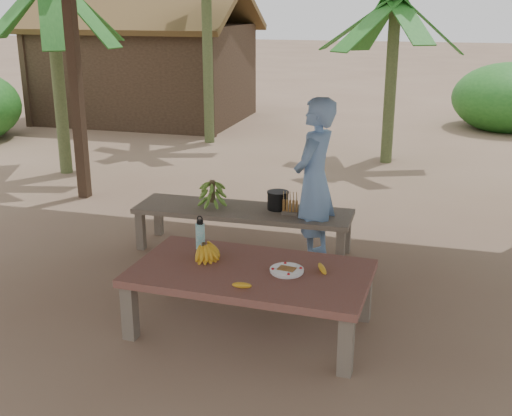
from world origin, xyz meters
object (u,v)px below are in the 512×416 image
(work_table, at_px, (251,277))
(ripe_banana_bunch, at_px, (204,250))
(cooking_pot, at_px, (278,201))
(water_flask, at_px, (200,235))
(plate, at_px, (287,271))
(bench, at_px, (243,214))
(woman, at_px, (314,181))

(work_table, bearing_deg, ripe_banana_bunch, 168.45)
(work_table, height_order, cooking_pot, cooking_pot)
(work_table, height_order, water_flask, water_flask)
(cooking_pot, bearing_deg, work_table, -83.18)
(work_table, distance_m, ripe_banana_bunch, 0.45)
(water_flask, bearing_deg, ripe_banana_bunch, -63.23)
(plate, bearing_deg, water_flask, 159.89)
(work_table, relative_size, bench, 0.83)
(woman, bearing_deg, water_flask, -17.57)
(plate, distance_m, woman, 1.56)
(ripe_banana_bunch, distance_m, water_flask, 0.24)
(water_flask, relative_size, woman, 0.18)
(bench, distance_m, plate, 1.77)
(bench, bearing_deg, ripe_banana_bunch, -85.94)
(work_table, distance_m, water_flask, 0.63)
(work_table, bearing_deg, cooking_pot, 98.83)
(ripe_banana_bunch, bearing_deg, water_flask, 116.77)
(work_table, distance_m, plate, 0.29)
(plate, relative_size, water_flask, 0.90)
(cooking_pot, bearing_deg, water_flask, -103.28)
(bench, height_order, cooking_pot, cooking_pot)
(bench, relative_size, plate, 8.54)
(bench, bearing_deg, plate, -63.04)
(plate, bearing_deg, cooking_pot, 106.19)
(bench, bearing_deg, woman, -3.05)
(work_table, relative_size, ripe_banana_bunch, 7.42)
(plate, relative_size, woman, 0.16)
(ripe_banana_bunch, relative_size, cooking_pot, 1.18)
(plate, distance_m, water_flask, 0.86)
(water_flask, distance_m, cooking_pot, 1.40)
(work_table, distance_m, cooking_pot, 1.68)
(work_table, xyz_separation_m, cooking_pot, (-0.20, 1.67, 0.10))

